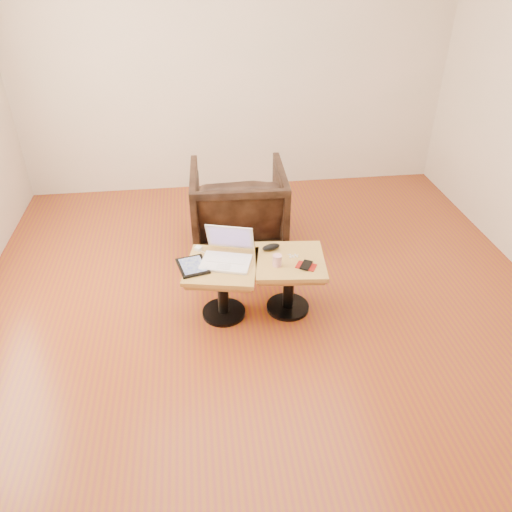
{
  "coord_description": "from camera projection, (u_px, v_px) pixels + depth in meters",
  "views": [
    {
      "loc": [
        -0.45,
        -2.98,
        2.45
      ],
      "look_at": [
        -0.07,
        -0.04,
        0.5
      ],
      "focal_mm": 35.0,
      "sensor_mm": 36.0,
      "label": 1
    }
  ],
  "objects": [
    {
      "name": "side_table_left",
      "position": [
        222.0,
        277.0,
        3.61
      ],
      "size": [
        0.59,
        0.59,
        0.45
      ],
      "rotation": [
        0.0,
        0.0,
        -0.21
      ],
      "color": "black",
      "rests_on": "ground"
    },
    {
      "name": "phone_on_sleeve",
      "position": [
        306.0,
        266.0,
        3.52
      ],
      "size": [
        0.17,
        0.15,
        0.02
      ],
      "rotation": [
        0.0,
        0.0,
        -0.51
      ],
      "color": "maroon",
      "rests_on": "side_table_right"
    },
    {
      "name": "tablet",
      "position": [
        193.0,
        266.0,
        3.51
      ],
      "size": [
        0.25,
        0.29,
        0.02
      ],
      "rotation": [
        0.0,
        0.0,
        0.23
      ],
      "color": "black",
      "rests_on": "side_table_left"
    },
    {
      "name": "room_shell",
      "position": [
        266.0,
        139.0,
        3.12
      ],
      "size": [
        4.52,
        4.52,
        2.71
      ],
      "color": "maroon",
      "rests_on": "ground"
    },
    {
      "name": "laptop",
      "position": [
        227.0,
        254.0,
        3.57
      ],
      "size": [
        0.42,
        0.41,
        0.24
      ],
      "rotation": [
        0.0,
        0.0,
        -0.29
      ],
      "color": "white",
      "rests_on": "side_table_left"
    },
    {
      "name": "striped_cup",
      "position": [
        277.0,
        260.0,
        3.52
      ],
      "size": [
        0.08,
        0.08,
        0.08
      ],
      "primitive_type": "cylinder",
      "rotation": [
        0.0,
        0.0,
        0.26
      ],
      "color": "#C24660",
      "rests_on": "side_table_right"
    },
    {
      "name": "side_table_right",
      "position": [
        289.0,
        272.0,
        3.66
      ],
      "size": [
        0.55,
        0.55,
        0.45
      ],
      "rotation": [
        0.0,
        0.0,
        -0.1
      ],
      "color": "black",
      "rests_on": "ground"
    },
    {
      "name": "charging_adapter",
      "position": [
        198.0,
        248.0,
        3.7
      ],
      "size": [
        0.06,
        0.06,
        0.03
      ],
      "primitive_type": "cube",
      "rotation": [
        0.0,
        0.0,
        -0.56
      ],
      "color": "white",
      "rests_on": "side_table_left"
    },
    {
      "name": "glasses_case",
      "position": [
        271.0,
        247.0,
        3.7
      ],
      "size": [
        0.15,
        0.1,
        0.04
      ],
      "primitive_type": "ellipsoid",
      "rotation": [
        0.0,
        0.0,
        0.31
      ],
      "color": "black",
      "rests_on": "side_table_right"
    },
    {
      "name": "earbuds_tangle",
      "position": [
        293.0,
        256.0,
        3.63
      ],
      "size": [
        0.08,
        0.05,
        0.01
      ],
      "color": "white",
      "rests_on": "side_table_right"
    },
    {
      "name": "armchair",
      "position": [
        238.0,
        208.0,
        4.43
      ],
      "size": [
        0.84,
        0.87,
        0.76
      ],
      "primitive_type": "imported",
      "rotation": [
        0.0,
        0.0,
        3.1
      ],
      "color": "black",
      "rests_on": "ground"
    }
  ]
}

